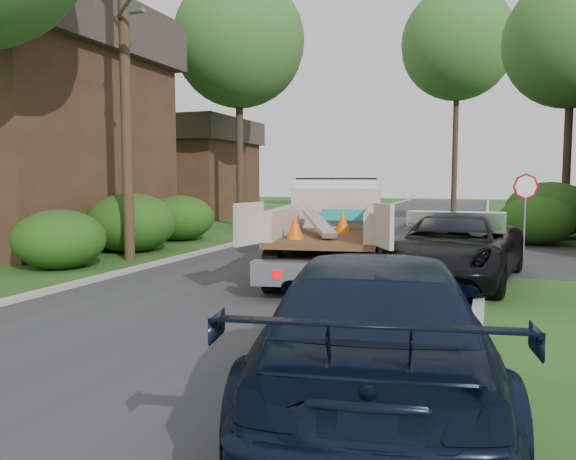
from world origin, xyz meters
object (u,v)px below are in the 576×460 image
(tree_left_back, at_px, (73,34))
(tree_center_far, at_px, (458,44))
(tree_left_far, at_px, (239,42))
(flatbed_truck, at_px, (334,220))
(navy_suv, at_px, (376,327))
(tree_right_far, at_px, (572,41))
(house_left_far, at_px, (185,167))
(black_pickup, at_px, (454,248))
(utility_pole, at_px, (125,77))
(house_left_near, at_px, (6,123))
(stop_sign, at_px, (525,198))

(tree_left_back, xyz_separation_m, tree_center_far, (16.00, 17.00, 2.00))
(tree_left_far, height_order, tree_center_far, tree_center_far)
(flatbed_truck, bearing_deg, navy_suv, -81.39)
(tree_right_far, xyz_separation_m, tree_left_back, (-21.50, -7.00, 0.50))
(tree_left_back, height_order, navy_suv, tree_left_back)
(house_left_far, xyz_separation_m, flatbed_truck, (14.06, -16.94, -1.77))
(black_pickup, relative_size, navy_suv, 1.02)
(tree_right_far, height_order, flatbed_truck, tree_right_far)
(utility_pole, xyz_separation_m, tree_left_back, (-8.52, 8.02, 3.80))
(flatbed_truck, bearing_deg, house_left_near, 161.77)
(house_left_far, relative_size, tree_center_far, 0.52)
(stop_sign, xyz_separation_m, tree_left_back, (-19.20, 4.00, 7.20))
(tree_right_far, height_order, navy_suv, tree_right_far)
(utility_pole, bearing_deg, house_left_far, 115.23)
(tree_right_far, bearing_deg, flatbed_truck, -114.90)
(tree_left_back, xyz_separation_m, navy_suv, (17.16, -15.90, -8.19))
(navy_suv, bearing_deg, tree_left_back, -52.61)
(tree_left_far, distance_m, tree_center_far, 16.22)
(house_left_far, bearing_deg, tree_left_far, -39.81)
(stop_sign, distance_m, tree_center_far, 23.15)
(tree_left_far, height_order, flatbed_truck, tree_left_far)
(tree_left_far, bearing_deg, black_pickup, -48.63)
(navy_suv, bearing_deg, flatbed_truck, -81.73)
(flatbed_truck, bearing_deg, tree_left_back, 141.95)
(stop_sign, xyz_separation_m, utility_pole, (-10.68, -4.02, 3.40))
(tree_right_far, bearing_deg, house_left_far, 174.56)
(tree_right_far, relative_size, black_pickup, 2.09)
(tree_left_back, bearing_deg, utility_pole, -43.26)
(flatbed_truck, bearing_deg, tree_left_far, 114.58)
(tree_left_far, height_order, black_pickup, tree_left_far)
(house_left_near, xyz_separation_m, navy_suv, (15.16, -9.90, -3.49))
(stop_sign, distance_m, flatbed_truck, 6.11)
(house_left_near, relative_size, tree_left_back, 0.81)
(stop_sign, relative_size, house_left_far, 0.33)
(tree_right_far, relative_size, flatbed_truck, 1.76)
(black_pickup, bearing_deg, tree_center_far, 101.12)
(utility_pole, bearing_deg, tree_left_far, 99.54)
(utility_pole, height_order, tree_right_far, tree_right_far)
(tree_center_far, xyz_separation_m, navy_suv, (1.16, -32.90, -10.19))
(utility_pole, bearing_deg, house_left_near, 162.80)
(tree_center_far, bearing_deg, tree_left_far, -126.16)
(flatbed_truck, height_order, navy_suv, flatbed_truck)
(house_left_near, distance_m, tree_left_back, 7.88)
(utility_pole, relative_size, house_left_far, 1.32)
(house_left_near, bearing_deg, black_pickup, -9.16)
(house_left_near, height_order, tree_left_back, tree_left_back)
(house_left_near, xyz_separation_m, black_pickup, (15.51, -2.50, -3.51))
(house_left_near, height_order, black_pickup, house_left_near)
(tree_right_far, relative_size, tree_center_far, 0.79)
(flatbed_truck, relative_size, black_pickup, 1.18)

